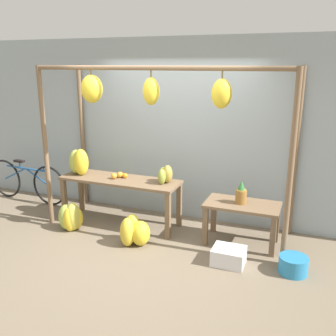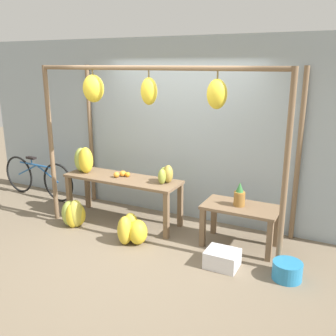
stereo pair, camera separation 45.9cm
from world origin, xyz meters
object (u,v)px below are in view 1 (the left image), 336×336
Objects in this scene: papaya_pile at (165,175)px; pineapple_cluster at (241,194)px; banana_pile_ground_right at (134,231)px; banana_pile_on_table at (79,162)px; banana_pile_ground_left at (71,217)px; parked_bicycle at (27,181)px; orange_pile at (119,175)px; fruit_crate_white at (229,256)px; blue_bucket at (293,265)px.

pineapple_cluster is at bearing -3.29° from papaya_pile.
banana_pile_on_table is at bearing 156.41° from banana_pile_ground_right.
banana_pile_ground_left is 1.09m from banana_pile_ground_right.
banana_pile_ground_right is 2.69m from parked_bicycle.
papaya_pile is (0.73, 0.04, 0.08)m from orange_pile.
pineapple_cluster is 3.91m from parked_bicycle.
pineapple_cluster reaches higher than fruit_crate_white.
banana_pile_ground_left is at bearing -135.89° from orange_pile.
fruit_crate_white is at bearing -1.86° from banana_pile_ground_right.
blue_bucket is 0.20× the size of parked_bicycle.
parked_bicycle is (-3.88, 0.24, -0.34)m from pineapple_cluster.
papaya_pile reaches higher than pineapple_cluster.
orange_pile is at bearing -6.08° from parked_bicycle.
pineapple_cluster is (1.86, -0.02, -0.05)m from orange_pile.
banana_pile_ground_left is at bearing -74.04° from banana_pile_on_table.
banana_pile_ground_right is 0.27× the size of parked_bicycle.
parked_bicycle is (-1.47, 0.74, 0.17)m from banana_pile_ground_left.
banana_pile_ground_right is 2.09m from blue_bucket.
parked_bicycle is at bearing 167.56° from fruit_crate_white.
papaya_pile is at bearing 148.87° from fruit_crate_white.
blue_bucket is (0.76, 0.07, -0.00)m from fruit_crate_white.
parked_bicycle reaches higher than banana_pile_ground_right.
parked_bicycle is (-2.56, 0.81, 0.18)m from banana_pile_ground_right.
pineapple_cluster is 1.54m from banana_pile_ground_right.
pineapple_cluster is 1.14m from papaya_pile.
banana_pile_ground_right is (0.54, -0.60, -0.58)m from orange_pile.
fruit_crate_white is at bearing -2.65° from banana_pile_ground_left.
pineapple_cluster reaches higher than blue_bucket.
banana_pile_on_table reaches higher than banana_pile_ground_right.
banana_pile_on_table is at bearing 105.96° from banana_pile_ground_left.
banana_pile_ground_left is 0.90× the size of banana_pile_ground_right.
parked_bicycle is at bearing 170.44° from blue_bucket.
pineapple_cluster is 0.87m from fruit_crate_white.
banana_pile_on_table is 0.97× the size of banana_pile_ground_left.
pineapple_cluster is 0.19× the size of parked_bicycle.
banana_pile_ground_right is at bearing -3.62° from banana_pile_ground_left.
banana_pile_ground_left is at bearing -26.84° from parked_bicycle.
pineapple_cluster reaches higher than parked_bicycle.
fruit_crate_white is (2.54, -0.57, -0.82)m from banana_pile_on_table.
banana_pile_ground_left reaches higher than blue_bucket.
pineapple_cluster is 1.11m from blue_bucket.
parked_bicycle is 2.79m from papaya_pile.
banana_pile_ground_right is (-1.33, -0.58, -0.52)m from pineapple_cluster.
banana_pile_on_table reaches higher than fruit_crate_white.
banana_pile_ground_left is 3.17m from blue_bucket.
banana_pile_ground_left reaches higher than banana_pile_ground_right.
pineapple_cluster is at bearing 144.33° from blue_bucket.
papaya_pile is (1.41, 0.11, -0.08)m from banana_pile_on_table.
parked_bicycle is at bearing 153.16° from banana_pile_ground_left.
banana_pile_ground_left is 1.09× the size of fruit_crate_white.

